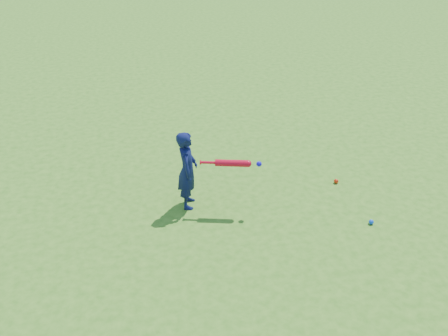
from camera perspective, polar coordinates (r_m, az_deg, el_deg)
name	(u,v)px	position (r m, az deg, el deg)	size (l,w,h in m)	color
ground	(177,192)	(7.39, -5.38, -2.76)	(80.00, 80.00, 0.00)	#37721B
child	(187,170)	(6.81, -4.21, -0.24)	(0.42, 0.27, 1.14)	#0E1442
ground_ball_red	(336,181)	(7.74, 12.70, -1.48)	(0.07, 0.07, 0.07)	red
ground_ball_blue	(371,222)	(6.99, 16.48, -5.93)	(0.07, 0.07, 0.07)	blue
bat_swing	(234,163)	(6.63, 1.20, 0.55)	(0.81, 0.26, 0.09)	red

